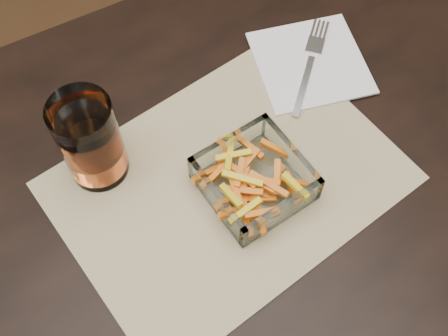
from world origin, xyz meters
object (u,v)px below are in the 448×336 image
at_px(glass_bowl, 254,180).
at_px(tumbler, 91,143).
at_px(dining_table, 251,243).
at_px(fork, 310,62).

xyz_separation_m(glass_bowl, tumbler, (-0.17, 0.13, 0.04)).
distance_m(dining_table, fork, 0.29).
bearing_deg(glass_bowl, dining_table, -119.58).
xyz_separation_m(tumbler, fork, (0.36, 0.01, -0.06)).
bearing_deg(dining_table, glass_bowl, 60.42).
bearing_deg(tumbler, dining_table, -48.80).
relative_size(dining_table, fork, 10.77).
relative_size(dining_table, glass_bowl, 11.35).
bearing_deg(tumbler, glass_bowl, -37.02).
height_order(dining_table, tumbler, tumbler).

